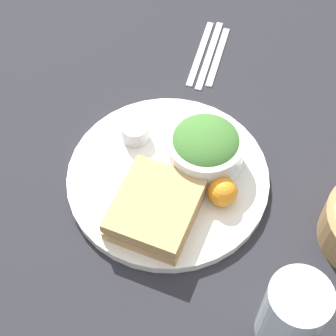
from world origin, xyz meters
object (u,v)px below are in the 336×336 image
object	(u,v)px
fork	(200,53)
knife	(209,54)
plate	(168,178)
spoon	(219,56)
salad_bowl	(205,148)
sandwich	(156,209)
dressing_cup	(135,131)
drink_glass	(292,314)

from	to	relation	value
fork	knife	distance (m)	0.02
plate	spoon	size ratio (longest dim) A/B	2.06
fork	spoon	size ratio (longest dim) A/B	1.11
knife	spoon	size ratio (longest dim) A/B	1.17
salad_bowl	fork	world-z (taller)	salad_bowl
sandwich	knife	bearing A→B (deg)	-176.47
sandwich	spoon	xyz separation A→B (m)	(-0.37, -0.00, -0.04)
plate	salad_bowl	size ratio (longest dim) A/B	2.63
dressing_cup	spoon	xyz separation A→B (m)	(-0.24, 0.08, -0.03)
dressing_cup	knife	size ratio (longest dim) A/B	0.26
salad_bowl	fork	size ratio (longest dim) A/B	0.70
dressing_cup	plate	bearing A→B (deg)	54.29
knife	sandwich	bearing A→B (deg)	-179.69
spoon	drink_glass	bearing A→B (deg)	-157.57
dressing_cup	drink_glass	bearing A→B (deg)	52.49
drink_glass	spoon	bearing A→B (deg)	-154.35
salad_bowl	spoon	xyz separation A→B (m)	(-0.25, -0.05, -0.05)
sandwich	knife	distance (m)	0.37
plate	sandwich	bearing A→B (deg)	4.72
sandwich	spoon	bearing A→B (deg)	-179.26
salad_bowl	dressing_cup	xyz separation A→B (m)	(-0.01, -0.12, -0.02)
drink_glass	knife	world-z (taller)	drink_glass
sandwich	fork	xyz separation A→B (m)	(-0.37, -0.04, -0.04)
sandwich	drink_glass	world-z (taller)	drink_glass
sandwich	salad_bowl	bearing A→B (deg)	161.23
salad_bowl	drink_glass	world-z (taller)	drink_glass
salad_bowl	knife	world-z (taller)	salad_bowl
dressing_cup	sandwich	bearing A→B (deg)	32.10
drink_glass	sandwich	bearing A→B (deg)	-114.97
dressing_cup	knife	bearing A→B (deg)	166.24
salad_bowl	knife	size ratio (longest dim) A/B	0.67
drink_glass	fork	xyz separation A→B (m)	(-0.47, -0.26, -0.06)
fork	spoon	bearing A→B (deg)	-90.00
fork	drink_glass	bearing A→B (deg)	-154.04
salad_bowl	sandwich	bearing A→B (deg)	-18.77
plate	sandwich	world-z (taller)	sandwich
salad_bowl	drink_glass	bearing A→B (deg)	39.28
sandwich	fork	size ratio (longest dim) A/B	0.81
sandwich	salad_bowl	world-z (taller)	salad_bowl
spoon	dressing_cup	bearing A→B (deg)	159.11
dressing_cup	fork	size ratio (longest dim) A/B	0.27
drink_glass	spoon	world-z (taller)	drink_glass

